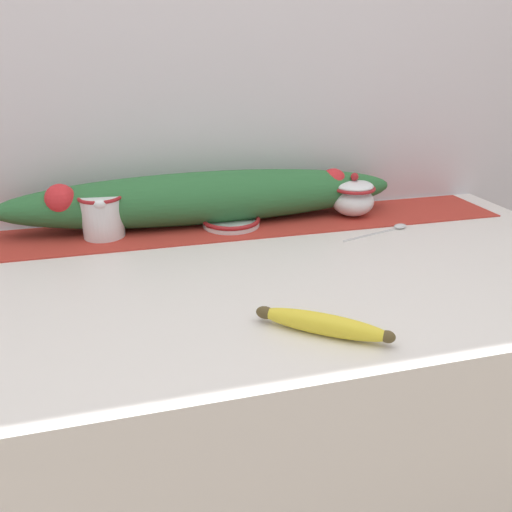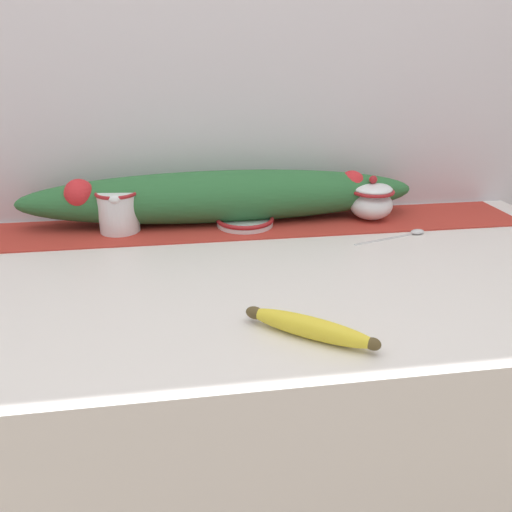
{
  "view_description": "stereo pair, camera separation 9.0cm",
  "coord_description": "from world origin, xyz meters",
  "px_view_note": "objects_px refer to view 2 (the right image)",
  "views": [
    {
      "loc": [
        -0.18,
        -0.86,
        1.26
      ],
      "look_at": [
        0.03,
        -0.05,
        0.91
      ],
      "focal_mm": 35.0,
      "sensor_mm": 36.0,
      "label": 1
    },
    {
      "loc": [
        -0.09,
        -0.87,
        1.26
      ],
      "look_at": [
        0.03,
        -0.05,
        0.91
      ],
      "focal_mm": 35.0,
      "sensor_mm": 36.0,
      "label": 2
    }
  ],
  "objects_px": {
    "sugar_bowl": "(371,200)",
    "banana": "(310,327)",
    "small_dish": "(245,221)",
    "cream_pitcher": "(118,209)",
    "spoon": "(411,233)"
  },
  "relations": [
    {
      "from": "cream_pitcher",
      "to": "spoon",
      "type": "bearing_deg",
      "value": -10.29
    },
    {
      "from": "cream_pitcher",
      "to": "spoon",
      "type": "xyz_separation_m",
      "value": [
        0.66,
        -0.12,
        -0.05
      ]
    },
    {
      "from": "cream_pitcher",
      "to": "spoon",
      "type": "relative_size",
      "value": 0.6
    },
    {
      "from": "cream_pitcher",
      "to": "small_dish",
      "type": "distance_m",
      "value": 0.3
    },
    {
      "from": "small_dish",
      "to": "banana",
      "type": "bearing_deg",
      "value": -86.62
    },
    {
      "from": "cream_pitcher",
      "to": "small_dish",
      "type": "bearing_deg",
      "value": -0.65
    },
    {
      "from": "banana",
      "to": "spoon",
      "type": "bearing_deg",
      "value": 49.15
    },
    {
      "from": "small_dish",
      "to": "cream_pitcher",
      "type": "bearing_deg",
      "value": 179.35
    },
    {
      "from": "sugar_bowl",
      "to": "banana",
      "type": "distance_m",
      "value": 0.59
    },
    {
      "from": "sugar_bowl",
      "to": "small_dish",
      "type": "relative_size",
      "value": 0.78
    },
    {
      "from": "sugar_bowl",
      "to": "banana",
      "type": "height_order",
      "value": "sugar_bowl"
    },
    {
      "from": "small_dish",
      "to": "sugar_bowl",
      "type": "bearing_deg",
      "value": 0.36
    },
    {
      "from": "cream_pitcher",
      "to": "sugar_bowl",
      "type": "height_order",
      "value": "sugar_bowl"
    },
    {
      "from": "small_dish",
      "to": "banana",
      "type": "xyz_separation_m",
      "value": [
        0.03,
        -0.51,
        0.0
      ]
    },
    {
      "from": "cream_pitcher",
      "to": "small_dish",
      "type": "xyz_separation_m",
      "value": [
        0.29,
        -0.0,
        -0.04
      ]
    }
  ]
}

